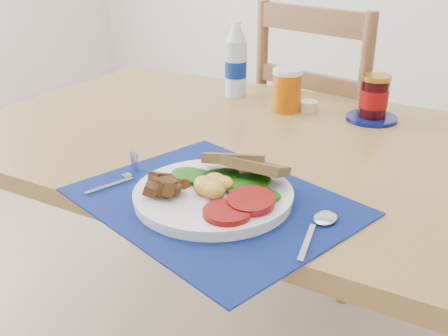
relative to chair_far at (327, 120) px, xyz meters
name	(u,v)px	position (x,y,z in m)	size (l,w,h in m)	color
table	(244,166)	(-0.01, -0.61, 0.06)	(1.40, 0.90, 0.75)	brown
chair_far	(327,120)	(0.00, 0.00, 0.00)	(0.55, 0.53, 1.22)	brown
placemat	(213,201)	(0.11, -0.95, 0.14)	(0.49, 0.38, 0.00)	black
breakfast_plate	(209,191)	(0.10, -0.96, 0.16)	(0.29, 0.29, 0.07)	silver
fork	(121,179)	(-0.10, -0.97, 0.15)	(0.04, 0.15, 0.00)	#B2B5BA
spoon	(319,226)	(0.31, -0.95, 0.15)	(0.04, 0.17, 0.00)	#B2B5BA
water_bottle	(236,64)	(-0.19, -0.32, 0.24)	(0.07, 0.07, 0.22)	#ADBFCC
juice_glass	(287,91)	(0.00, -0.38, 0.20)	(0.08, 0.08, 0.11)	#A84C04
ramekin	(308,106)	(0.06, -0.35, 0.15)	(0.05, 0.05, 0.03)	beige
jam_on_saucer	(374,101)	(0.23, -0.34, 0.19)	(0.14, 0.14, 0.12)	#050F51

